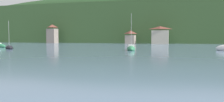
{
  "coord_description": "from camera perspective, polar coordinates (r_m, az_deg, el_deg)",
  "views": [
    {
      "loc": [
        5.24,
        32.41,
        2.83
      ],
      "look_at": [
        0.0,
        51.53,
        1.6
      ],
      "focal_mm": 35.76,
      "sensor_mm": 36.0,
      "label": 1
    }
  ],
  "objects": [
    {
      "name": "sailboat_far_6",
      "position": [
        59.29,
        -24.78,
        0.76
      ],
      "size": [
        4.55,
        4.42,
        7.05
      ],
      "rotation": [
        0.0,
        0.0,
        5.52
      ],
      "color": "black",
      "rests_on": "ground_plane"
    },
    {
      "name": "shore_building_central",
      "position": [
        95.0,
        12.19,
        3.92
      ],
      "size": [
        7.2,
        3.63,
        7.36
      ],
      "color": "#BCB29E",
      "rests_on": "ground_plane"
    },
    {
      "name": "shore_building_westcentral",
      "position": [
        97.03,
        4.74,
        3.51
      ],
      "size": [
        4.23,
        4.73,
        5.68
      ],
      "color": "gray",
      "rests_on": "ground_plane"
    },
    {
      "name": "wooded_hillside",
      "position": [
        128.62,
        4.89,
        6.0
      ],
      "size": [
        352.0,
        44.12,
        43.19
      ],
      "color": "#38562D",
      "rests_on": "ground_plane"
    },
    {
      "name": "shore_building_west",
      "position": [
        110.25,
        -15.0,
        4.2
      ],
      "size": [
        4.32,
        4.34,
        8.86
      ],
      "color": "gray",
      "rests_on": "ground_plane"
    },
    {
      "name": "sailboat_far_1",
      "position": [
        48.49,
        4.91,
        0.63
      ],
      "size": [
        2.74,
        5.63,
        8.33
      ],
      "rotation": [
        0.0,
        0.0,
        1.77
      ],
      "color": "#2D754C",
      "rests_on": "ground_plane"
    }
  ]
}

